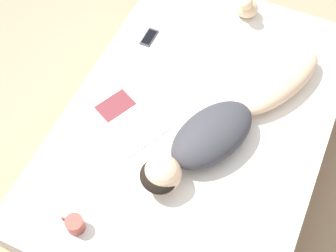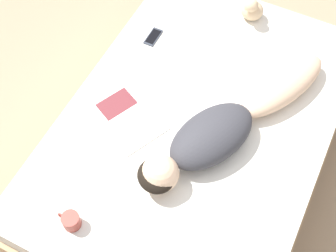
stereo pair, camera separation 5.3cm
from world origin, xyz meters
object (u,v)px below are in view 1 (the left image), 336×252
coffee_mug (75,224)px  cell_phone (149,37)px  open_magazine (126,117)px  person (228,122)px

coffee_mug → cell_phone: size_ratio=0.83×
open_magazine → cell_phone: size_ratio=3.41×
coffee_mug → open_magazine: bearing=-84.3°
person → coffee_mug: (0.50, 0.87, -0.05)m
person → open_magazine: bearing=40.0°
person → coffee_mug: 1.00m
coffee_mug → cell_phone: bearing=-80.8°
person → open_magazine: (0.57, 0.16, -0.09)m
open_magazine → cell_phone: bearing=-50.8°
person → cell_phone: bearing=-8.4°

